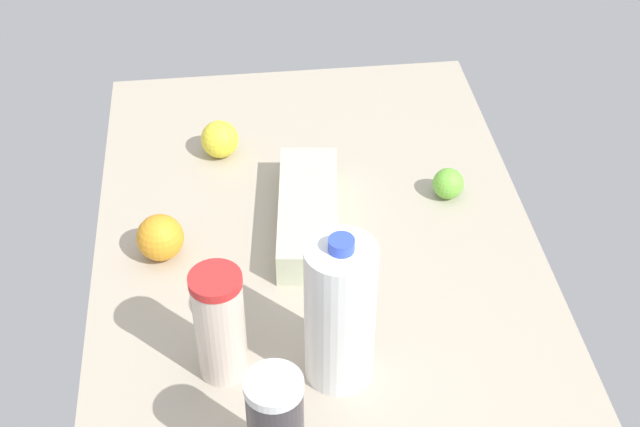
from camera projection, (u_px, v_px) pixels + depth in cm
name	position (u px, v px, depth cm)	size (l,w,h in cm)	color
countertop	(320.00, 265.00, 151.08)	(120.00, 76.00, 3.00)	#ACA08D
egg_carton	(308.00, 213.00, 154.37)	(29.64, 10.18, 6.11)	beige
tumbler_cup	(220.00, 325.00, 125.90)	(7.48, 7.48, 19.07)	beige
milk_jug	(343.00, 313.00, 123.91)	(10.03, 10.03, 26.20)	white
lemon_far_back	(220.00, 139.00, 169.89)	(7.22, 7.22, 7.22)	yellow
lime_loose	(448.00, 184.00, 160.87)	(5.69, 5.69, 5.69)	#6CBC3B
orange_by_jug	(160.00, 238.00, 148.17)	(7.93, 7.93, 7.93)	orange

